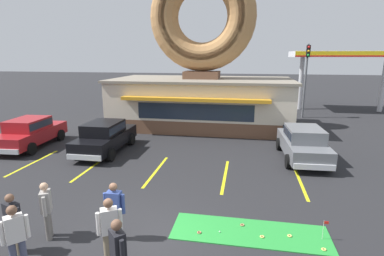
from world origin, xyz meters
name	(u,v)px	position (x,y,z in m)	size (l,w,h in m)	color
ground_plane	(138,241)	(0.00, 0.00, 0.00)	(160.00, 160.00, 0.00)	#232326
donut_shop_building	(202,73)	(-0.35, 13.94, 3.74)	(12.30, 6.75, 10.96)	brown
putting_mat	(249,232)	(2.97, 0.94, 0.01)	(4.39, 1.40, 0.03)	green
mini_donut_near_left	(199,232)	(1.57, 0.64, 0.05)	(0.13, 0.13, 0.04)	#A5724C
mini_donut_near_right	(290,236)	(4.06, 0.93, 0.05)	(0.13, 0.13, 0.04)	#E5C666
mini_donut_mid_left	(262,237)	(3.31, 0.75, 0.05)	(0.13, 0.13, 0.04)	#E5C666
mini_donut_mid_centre	(324,249)	(4.85, 0.46, 0.05)	(0.13, 0.13, 0.04)	#E5C666
mini_donut_mid_right	(242,225)	(2.76, 1.25, 0.05)	(0.13, 0.13, 0.04)	#A5724C
golf_ball	(220,232)	(2.14, 0.78, 0.05)	(0.04, 0.04, 0.04)	white
putting_flag_pin	(325,226)	(4.95, 0.96, 0.44)	(0.13, 0.01, 0.55)	silver
car_black	(105,136)	(-4.40, 7.16, 0.87)	(2.01, 4.57, 1.60)	black
car_grey	(303,142)	(5.51, 7.74, 0.87)	(2.15, 4.64, 1.60)	slate
car_red	(30,131)	(-8.83, 7.25, 0.87)	(2.18, 4.65, 1.60)	maroon
pedestrian_blue_sweater_man	(47,208)	(-2.46, -0.26, 0.90)	(0.39, 0.54, 1.63)	slate
pedestrian_hooded_kid	(118,253)	(0.27, -1.79, 0.96)	(0.44, 0.46, 1.72)	#474C66
pedestrian_leather_jacket_man	(13,221)	(-2.87, -0.99, 0.89)	(0.57, 0.35, 1.62)	#7F7056
pedestrian_clipboard_woman	(16,236)	(-2.25, -1.62, 0.94)	(0.44, 0.46, 1.70)	#474C66
pedestrian_beanie_man	(115,209)	(-0.62, -0.01, 0.92)	(0.60, 0.24, 1.66)	#7F7056
pedestrian_crossing_woman	(110,228)	(-0.30, -0.95, 0.95)	(0.53, 0.40, 1.71)	#7F7056
trash_bin	(286,132)	(5.16, 11.14, 0.50)	(0.57, 0.57, 0.97)	#232833
traffic_light_pole	(306,71)	(7.30, 18.27, 3.71)	(0.28, 0.47, 5.80)	#595B60
gas_station_canopy	(344,56)	(11.16, 22.46, 4.86)	(9.00, 4.46, 5.30)	silver
parking_stripe_far_left	(34,162)	(-7.01, 5.00, 0.00)	(0.12, 3.60, 0.01)	yellow
parking_stripe_left	(93,167)	(-4.01, 5.00, 0.00)	(0.12, 3.60, 0.01)	yellow
parking_stripe_mid_left	(156,171)	(-1.01, 5.00, 0.00)	(0.12, 3.60, 0.01)	yellow
parking_stripe_centre	(225,176)	(1.99, 5.00, 0.00)	(0.12, 3.60, 0.01)	yellow
parking_stripe_mid_right	(300,181)	(4.99, 5.00, 0.00)	(0.12, 3.60, 0.01)	yellow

